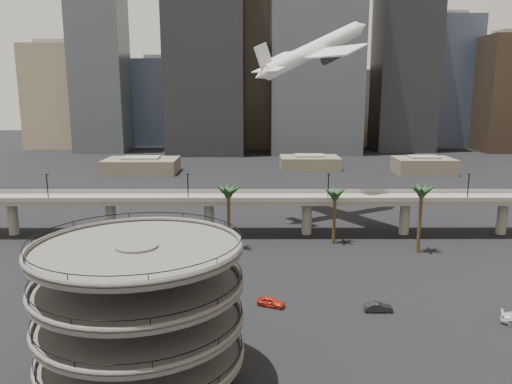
{
  "coord_description": "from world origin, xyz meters",
  "views": [
    {
      "loc": [
        -0.82,
        -53.48,
        32.05
      ],
      "look_at": [
        -0.53,
        28.0,
        15.27
      ],
      "focal_mm": 35.0,
      "sensor_mm": 36.0,
      "label": 1
    }
  ],
  "objects_px": {
    "parking_ramp": "(140,303)",
    "overpass": "(258,202)",
    "car_a": "(271,302)",
    "car_b": "(378,307)",
    "airborne_jet": "(313,51)"
  },
  "relations": [
    {
      "from": "overpass",
      "to": "car_b",
      "type": "distance_m",
      "value": 44.37
    },
    {
      "from": "parking_ramp",
      "to": "car_b",
      "type": "height_order",
      "value": "parking_ramp"
    },
    {
      "from": "airborne_jet",
      "to": "car_a",
      "type": "distance_m",
      "value": 67.96
    },
    {
      "from": "overpass",
      "to": "car_b",
      "type": "xyz_separation_m",
      "value": [
        17.41,
        -40.27,
        -6.66
      ]
    },
    {
      "from": "parking_ramp",
      "to": "car_b",
      "type": "bearing_deg",
      "value": 31.63
    },
    {
      "from": "car_b",
      "to": "airborne_jet",
      "type": "bearing_deg",
      "value": 3.96
    },
    {
      "from": "parking_ramp",
      "to": "overpass",
      "type": "relative_size",
      "value": 0.17
    },
    {
      "from": "overpass",
      "to": "car_a",
      "type": "height_order",
      "value": "overpass"
    },
    {
      "from": "parking_ramp",
      "to": "car_a",
      "type": "bearing_deg",
      "value": 54.54
    },
    {
      "from": "overpass",
      "to": "car_b",
      "type": "relative_size",
      "value": 31.33
    },
    {
      "from": "overpass",
      "to": "parking_ramp",
      "type": "bearing_deg",
      "value": -102.43
    },
    {
      "from": "car_a",
      "to": "overpass",
      "type": "bearing_deg",
      "value": 25.52
    },
    {
      "from": "car_a",
      "to": "airborne_jet",
      "type": "bearing_deg",
      "value": 10.65
    },
    {
      "from": "parking_ramp",
      "to": "airborne_jet",
      "type": "bearing_deg",
      "value": 70.38
    },
    {
      "from": "parking_ramp",
      "to": "overpass",
      "type": "distance_m",
      "value": 60.46
    }
  ]
}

